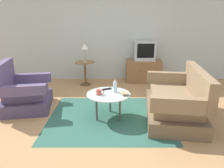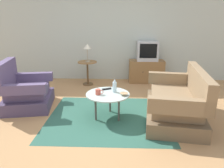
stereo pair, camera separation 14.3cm
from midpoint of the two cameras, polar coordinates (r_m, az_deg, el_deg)
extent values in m
plane|color=#AD7F51|center=(3.82, -0.96, -9.25)|extent=(16.00, 16.00, 0.00)
cube|color=#B2BCB2|center=(5.98, 0.34, 14.06)|extent=(9.00, 0.12, 2.70)
cube|color=#2D5B4C|center=(3.86, -0.05, -8.92)|extent=(2.13, 1.88, 0.00)
cube|color=#4B3E5C|center=(4.52, -20.68, -4.39)|extent=(1.02, 1.08, 0.24)
cube|color=#5B4C70|center=(4.45, -20.97, -1.87)|extent=(0.83, 0.78, 0.18)
cube|color=#5B4C70|center=(4.45, -26.03, 2.23)|extent=(0.30, 0.96, 0.52)
cube|color=#5B4C70|center=(4.02, -22.51, -1.37)|extent=(0.88, 0.28, 0.18)
cube|color=#5B4C70|center=(4.77, -20.16, 1.79)|extent=(0.88, 0.28, 0.18)
cube|color=brown|center=(3.95, 17.10, -7.20)|extent=(1.11, 1.69, 0.24)
cube|color=#846B4C|center=(3.87, 17.38, -4.37)|extent=(0.93, 1.39, 0.18)
cube|color=#846B4C|center=(3.84, 23.47, -0.09)|extent=(0.35, 1.59, 0.47)
cube|color=#846B4C|center=(4.48, 16.56, 1.48)|extent=(0.92, 0.26, 0.23)
cube|color=#846B4C|center=(3.14, 19.24, -5.79)|extent=(0.92, 0.26, 0.23)
cylinder|color=#B2C6C1|center=(3.68, -0.05, -2.77)|extent=(0.77, 0.77, 0.02)
cylinder|color=#4C4742|center=(3.99, 0.50, -4.63)|extent=(0.04, 0.04, 0.43)
cylinder|color=#4C4742|center=(3.67, -3.33, -6.70)|extent=(0.04, 0.04, 0.43)
cylinder|color=#4C4742|center=(3.65, 2.99, -6.87)|extent=(0.04, 0.04, 0.43)
cylinder|color=olive|center=(5.53, -5.99, 5.94)|extent=(0.50, 0.50, 0.02)
cylinder|color=brown|center=(5.60, -5.88, 2.81)|extent=(0.05, 0.05, 0.60)
cylinder|color=brown|center=(5.68, -5.79, 0.00)|extent=(0.28, 0.28, 0.02)
cube|color=olive|center=(5.89, 9.95, 3.43)|extent=(0.94, 0.41, 0.61)
sphere|color=black|center=(5.66, 9.11, 3.21)|extent=(0.02, 0.02, 0.02)
sphere|color=black|center=(5.70, 11.36, 3.17)|extent=(0.02, 0.02, 0.02)
cube|color=#B7B7BC|center=(5.79, 10.24, 8.81)|extent=(0.55, 0.42, 0.51)
cube|color=black|center=(5.57, 10.55, 8.77)|extent=(0.44, 0.01, 0.37)
cylinder|color=#9E937A|center=(5.50, -5.86, 6.12)|extent=(0.13, 0.13, 0.02)
cylinder|color=#9E937A|center=(5.47, -5.92, 7.84)|extent=(0.02, 0.02, 0.32)
cone|color=beige|center=(5.43, -5.99, 10.11)|extent=(0.20, 0.20, 0.12)
cylinder|color=silver|center=(3.73, 1.80, -0.89)|extent=(0.07, 0.07, 0.18)
cone|color=silver|center=(3.69, 1.82, 0.89)|extent=(0.07, 0.07, 0.06)
cylinder|color=#B74C3D|center=(3.63, -2.68, -2.16)|extent=(0.09, 0.09, 0.10)
torus|color=#B74C3D|center=(3.63, -1.70, -2.17)|extent=(0.07, 0.01, 0.07)
cone|color=tan|center=(3.61, 4.43, -2.76)|extent=(0.15, 0.15, 0.04)
cube|color=black|center=(3.89, -0.40, -1.34)|extent=(0.18, 0.12, 0.02)
camera|label=1|loc=(0.07, -88.95, 0.34)|focal=33.75mm
camera|label=2|loc=(0.07, 91.05, -0.34)|focal=33.75mm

